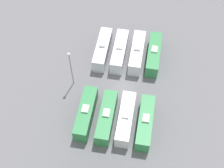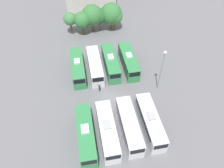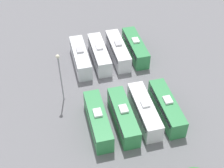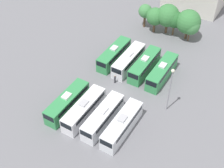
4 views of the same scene
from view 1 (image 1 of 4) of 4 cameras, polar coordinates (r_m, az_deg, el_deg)
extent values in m
plane|color=slate|center=(61.87, 1.89, -0.60)|extent=(116.86, 116.86, 0.00)
cube|color=#338C4C|center=(65.54, 7.61, 5.35)|extent=(2.50, 10.02, 3.05)
cube|color=black|center=(64.74, 7.67, 5.66)|extent=(2.54, 8.52, 0.67)
cube|color=black|center=(68.31, 8.10, 8.96)|extent=(2.20, 0.08, 1.07)
cube|color=white|center=(64.26, 7.78, 6.33)|extent=(1.20, 1.60, 0.35)
cube|color=silver|center=(65.49, 4.59, 5.71)|extent=(2.50, 10.02, 3.05)
cube|color=black|center=(64.69, 4.61, 6.02)|extent=(2.54, 8.52, 0.67)
cube|color=black|center=(68.26, 5.17, 9.31)|extent=(2.20, 0.08, 1.07)
cube|color=#B2B2B7|center=(64.21, 4.69, 6.69)|extent=(1.20, 1.60, 0.35)
cube|color=silver|center=(65.54, 1.39, 5.96)|extent=(2.50, 10.02, 3.05)
cube|color=black|center=(64.74, 1.37, 6.28)|extent=(2.54, 8.52, 0.67)
cube|color=black|center=(68.28, 2.08, 9.56)|extent=(2.20, 0.08, 1.07)
cube|color=silver|center=(64.26, 1.42, 6.95)|extent=(1.20, 1.60, 0.35)
cube|color=silver|center=(65.90, -1.73, 6.32)|extent=(2.50, 10.02, 3.05)
cube|color=black|center=(65.11, -1.79, 6.64)|extent=(2.54, 8.52, 0.67)
cube|color=black|center=(68.62, -0.94, 9.88)|extent=(2.20, 0.08, 1.07)
cube|color=#B2B2B7|center=(64.63, -1.76, 7.31)|extent=(1.20, 1.60, 0.35)
cube|color=#338C4C|center=(56.35, 6.06, -7.06)|extent=(2.50, 10.02, 3.05)
cube|color=black|center=(55.49, 6.11, -6.88)|extent=(2.54, 8.52, 0.67)
cube|color=black|center=(58.18, 6.68, -2.36)|extent=(2.20, 0.08, 1.07)
cube|color=silver|center=(54.86, 6.22, -6.23)|extent=(1.20, 1.60, 0.35)
cube|color=silver|center=(56.45, 2.49, -6.40)|extent=(2.50, 10.02, 3.05)
cube|color=black|center=(55.59, 2.48, -6.21)|extent=(2.54, 8.52, 0.67)
cube|color=black|center=(58.29, 3.24, -1.74)|extent=(2.20, 0.08, 1.07)
cube|color=silver|center=(54.96, 2.55, -5.55)|extent=(1.20, 1.60, 0.35)
cube|color=#338C4C|center=(56.55, -1.00, -6.14)|extent=(2.50, 10.02, 3.05)
cube|color=black|center=(55.69, -1.06, -5.95)|extent=(2.54, 8.52, 0.67)
cube|color=black|center=(58.36, -0.12, -1.50)|extent=(2.20, 0.08, 1.07)
cube|color=silver|center=(55.06, -1.03, -5.29)|extent=(1.20, 1.60, 0.35)
cube|color=#338C4C|center=(57.14, -4.78, -5.38)|extent=(2.50, 10.02, 3.05)
cube|color=black|center=(56.30, -4.89, -5.18)|extent=(2.54, 8.52, 0.67)
cube|color=black|center=(58.95, -3.77, -0.81)|extent=(2.20, 0.08, 1.07)
cube|color=silver|center=(55.68, -4.90, -4.52)|extent=(1.20, 1.60, 0.35)
cylinder|color=#333338|center=(60.00, 3.16, -1.98)|extent=(0.36, 0.36, 1.59)
sphere|color=tan|center=(59.23, 3.20, -1.50)|extent=(0.24, 0.24, 0.24)
cylinder|color=gray|center=(59.40, -7.45, 2.59)|extent=(0.20, 0.20, 8.72)
sphere|color=#EAE5C6|center=(55.90, -7.95, 5.42)|extent=(0.60, 0.60, 0.60)
camera|label=2|loc=(64.12, 12.46, 36.92)|focal=35.00mm
camera|label=3|loc=(20.79, -52.99, -24.23)|focal=50.00mm
camera|label=4|loc=(76.30, -13.34, 46.41)|focal=50.00mm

